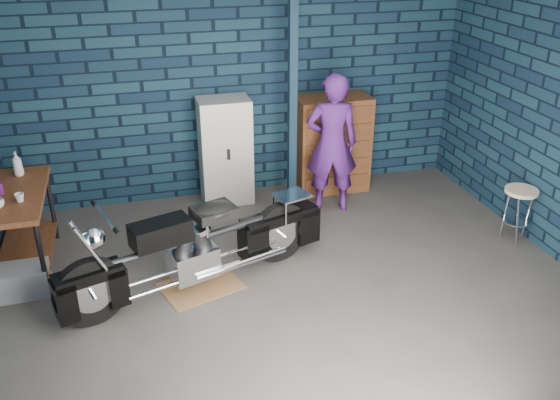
# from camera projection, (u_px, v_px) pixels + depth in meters

# --- Properties ---
(ground) EXTENTS (6.00, 6.00, 0.00)m
(ground) POSITION_uv_depth(u_px,v_px,m) (293.00, 288.00, 6.15)
(ground) COLOR #4A4845
(ground) RESTS_ON ground
(room_walls) EXTENTS (6.02, 5.01, 2.71)m
(room_walls) POSITION_uv_depth(u_px,v_px,m) (279.00, 95.00, 5.79)
(room_walls) COLOR #0F2034
(room_walls) RESTS_ON ground
(support_post) EXTENTS (0.10, 0.10, 2.70)m
(support_post) POSITION_uv_depth(u_px,v_px,m) (292.00, 104.00, 7.38)
(support_post) COLOR #13293B
(support_post) RESTS_ON ground
(workbench) EXTENTS (0.60, 1.40, 0.91)m
(workbench) POSITION_uv_depth(u_px,v_px,m) (22.00, 231.00, 6.30)
(workbench) COLOR brown
(workbench) RESTS_ON ground
(drip_mat) EXTENTS (0.93, 0.80, 0.01)m
(drip_mat) POSITION_uv_depth(u_px,v_px,m) (201.00, 286.00, 6.18)
(drip_mat) COLOR brown
(drip_mat) RESTS_ON ground
(motorcycle) EXTENTS (2.55, 1.39, 1.09)m
(motorcycle) POSITION_uv_depth(u_px,v_px,m) (198.00, 241.00, 5.94)
(motorcycle) COLOR black
(motorcycle) RESTS_ON ground
(person) EXTENTS (0.73, 0.55, 1.80)m
(person) POSITION_uv_depth(u_px,v_px,m) (332.00, 144.00, 7.41)
(person) COLOR #4C1E71
(person) RESTS_ON ground
(storage_bin) EXTENTS (0.49, 0.35, 0.30)m
(storage_bin) POSITION_uv_depth(u_px,v_px,m) (24.00, 280.00, 6.00)
(storage_bin) COLOR gray
(storage_bin) RESTS_ON ground
(locker) EXTENTS (0.66, 0.47, 1.40)m
(locker) POSITION_uv_depth(u_px,v_px,m) (225.00, 151.00, 7.71)
(locker) COLOR silver
(locker) RESTS_ON ground
(tool_chest) EXTENTS (0.99, 0.55, 1.32)m
(tool_chest) POSITION_uv_depth(u_px,v_px,m) (332.00, 144.00, 8.08)
(tool_chest) COLOR brown
(tool_chest) RESTS_ON ground
(shop_stool) EXTENTS (0.39, 0.39, 0.68)m
(shop_stool) POSITION_uv_depth(u_px,v_px,m) (517.00, 216.00, 6.87)
(shop_stool) COLOR beige
(shop_stool) RESTS_ON ground
(cup_b) EXTENTS (0.12, 0.12, 0.09)m
(cup_b) POSITION_uv_depth(u_px,v_px,m) (20.00, 198.00, 5.90)
(cup_b) COLOR beige
(cup_b) RESTS_ON workbench
(bottle) EXTENTS (0.12, 0.12, 0.28)m
(bottle) POSITION_uv_depth(u_px,v_px,m) (17.00, 164.00, 6.44)
(bottle) COLOR gray
(bottle) RESTS_ON workbench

